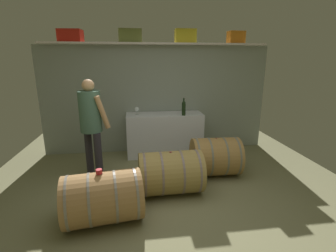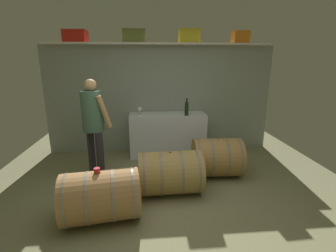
% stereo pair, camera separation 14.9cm
% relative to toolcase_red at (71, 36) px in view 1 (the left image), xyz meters
% --- Properties ---
extents(ground_plane, '(5.83, 8.08, 0.02)m').
position_rel_toolcase_red_xyz_m(ground_plane, '(1.57, -1.68, -2.33)').
color(ground_plane, '#7A7853').
extents(back_wall_panel, '(4.63, 0.10, 2.18)m').
position_rel_toolcase_red_xyz_m(back_wall_panel, '(1.57, 0.15, -1.23)').
color(back_wall_panel, gray).
rests_on(back_wall_panel, ground).
extents(high_shelf_board, '(4.26, 0.40, 0.03)m').
position_rel_toolcase_red_xyz_m(high_shelf_board, '(1.57, 0.00, -0.13)').
color(high_shelf_board, silver).
rests_on(high_shelf_board, back_wall_panel).
extents(toolcase_red, '(0.43, 0.33, 0.22)m').
position_rel_toolcase_red_xyz_m(toolcase_red, '(0.00, 0.00, 0.00)').
color(toolcase_red, red).
rests_on(toolcase_red, high_shelf_board).
extents(toolcase_olive, '(0.44, 0.27, 0.25)m').
position_rel_toolcase_red_xyz_m(toolcase_olive, '(1.07, 0.00, 0.01)').
color(toolcase_olive, olive).
rests_on(toolcase_olive, high_shelf_board).
extents(toolcase_yellow, '(0.40, 0.21, 0.26)m').
position_rel_toolcase_red_xyz_m(toolcase_yellow, '(2.13, 0.00, 0.02)').
color(toolcase_yellow, yellow).
rests_on(toolcase_yellow, high_shelf_board).
extents(toolcase_orange, '(0.32, 0.22, 0.23)m').
position_rel_toolcase_red_xyz_m(toolcase_orange, '(3.15, 0.00, 0.01)').
color(toolcase_orange, orange).
rests_on(toolcase_orange, high_shelf_board).
extents(work_cabinet, '(1.51, 0.52, 0.86)m').
position_rel_toolcase_red_xyz_m(work_cabinet, '(1.70, -0.17, -1.89)').
color(work_cabinet, white).
rests_on(work_cabinet, ground).
extents(wine_bottle_dark, '(0.07, 0.07, 0.33)m').
position_rel_toolcase_red_xyz_m(wine_bottle_dark, '(2.05, -0.36, -1.31)').
color(wine_bottle_dark, black).
rests_on(wine_bottle_dark, work_cabinet).
extents(wine_glass, '(0.09, 0.09, 0.16)m').
position_rel_toolcase_red_xyz_m(wine_glass, '(1.15, -0.20, -1.35)').
color(wine_glass, white).
rests_on(wine_glass, work_cabinet).
extents(wine_barrel_near, '(0.98, 0.74, 0.63)m').
position_rel_toolcase_red_xyz_m(wine_barrel_near, '(0.70, -2.27, -2.00)').
color(wine_barrel_near, olive).
rests_on(wine_barrel_near, ground).
extents(wine_barrel_far, '(0.92, 0.66, 0.64)m').
position_rel_toolcase_red_xyz_m(wine_barrel_far, '(1.60, -1.71, -2.00)').
color(wine_barrel_far, '#9F8345').
rests_on(wine_barrel_far, ground).
extents(wine_barrel_flank, '(0.81, 0.67, 0.65)m').
position_rel_toolcase_red_xyz_m(wine_barrel_flank, '(2.43, -1.22, -2.00)').
color(wine_barrel_flank, '#A37A41').
rests_on(wine_barrel_flank, ground).
extents(tasting_cup, '(0.07, 0.07, 0.05)m').
position_rel_toolcase_red_xyz_m(tasting_cup, '(0.68, -2.27, -1.66)').
color(tasting_cup, red).
rests_on(tasting_cup, wine_barrel_near).
extents(winemaker_pouring, '(0.50, 0.53, 1.61)m').
position_rel_toolcase_red_xyz_m(winemaker_pouring, '(0.42, -1.01, -1.33)').
color(winemaker_pouring, '#312D36').
rests_on(winemaker_pouring, ground).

